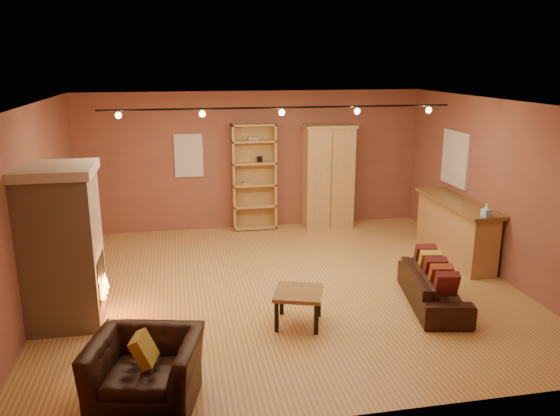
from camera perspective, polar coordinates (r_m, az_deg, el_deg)
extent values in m
plane|color=#A7763B|center=(8.53, 0.43, -8.19)|extent=(7.00, 7.00, 0.00)
plane|color=brown|center=(7.85, 0.47, 10.92)|extent=(7.00, 7.00, 0.00)
cube|color=brown|center=(11.21, -2.81, 4.97)|extent=(7.00, 0.02, 2.80)
cube|color=brown|center=(8.17, -24.39, -0.26)|extent=(0.02, 6.50, 2.80)
cube|color=brown|center=(9.39, 21.89, 1.88)|extent=(0.02, 6.50, 2.80)
cube|color=tan|center=(7.62, -21.78, -4.17)|extent=(0.90, 0.90, 2.00)
cube|color=beige|center=(7.36, -22.58, 3.65)|extent=(0.98, 0.98, 0.12)
cube|color=black|center=(7.69, -18.47, -6.88)|extent=(0.10, 0.65, 0.55)
cone|color=orange|center=(7.72, -17.95, -7.69)|extent=(0.10, 0.10, 0.22)
cube|color=silver|center=(11.06, -9.52, 5.43)|extent=(0.56, 0.04, 0.86)
cube|color=tan|center=(11.25, -2.84, 3.38)|extent=(0.89, 0.04, 2.17)
cube|color=tan|center=(11.05, -4.91, 3.13)|extent=(0.04, 0.35, 2.17)
cube|color=tan|center=(11.17, -0.57, 3.31)|extent=(0.04, 0.35, 2.17)
cube|color=gray|center=(11.11, -3.48, 2.59)|extent=(0.18, 0.12, 0.05)
cube|color=black|center=(11.05, -2.14, 5.10)|extent=(0.10, 0.10, 0.12)
cube|color=tan|center=(11.37, -2.67, -1.95)|extent=(0.89, 0.35, 0.04)
cube|color=tan|center=(11.24, -2.69, 0.27)|extent=(0.89, 0.35, 0.04)
cube|color=tan|center=(11.13, -2.72, 2.48)|extent=(0.89, 0.35, 0.03)
cube|color=tan|center=(11.05, -2.75, 4.73)|extent=(0.89, 0.35, 0.04)
cube|color=tan|center=(10.97, -2.78, 7.01)|extent=(0.89, 0.35, 0.04)
cube|color=tan|center=(10.93, -2.80, 8.70)|extent=(0.89, 0.35, 0.04)
cube|color=tan|center=(11.33, 5.02, 3.17)|extent=(0.99, 0.54, 2.07)
cube|color=brown|center=(11.08, 5.40, 2.89)|extent=(0.02, 0.01, 1.97)
cube|color=tan|center=(11.16, 5.15, 8.53)|extent=(1.05, 0.60, 0.06)
cube|color=tan|center=(10.05, 17.81, -2.32)|extent=(0.46, 2.04, 0.97)
cube|color=brown|center=(9.92, 18.05, 0.54)|extent=(0.58, 2.16, 0.06)
cube|color=#91C5E8|center=(9.06, 20.74, -0.46)|extent=(0.15, 0.15, 0.12)
cone|color=white|center=(9.03, 20.81, 0.23)|extent=(0.08, 0.08, 0.10)
cube|color=silver|center=(10.51, 17.84, 4.96)|extent=(0.05, 0.90, 1.00)
imported|color=black|center=(8.11, 15.77, -7.51)|extent=(0.81, 1.76, 0.66)
cube|color=#5C1B1D|center=(7.55, 16.99, -7.59)|extent=(0.34, 0.28, 0.36)
cube|color=brown|center=(7.79, 16.42, -6.81)|extent=(0.34, 0.28, 0.36)
cube|color=#5C1B1D|center=(8.04, 15.88, -6.09)|extent=(0.34, 0.28, 0.36)
cube|color=gold|center=(8.28, 15.38, -5.41)|extent=(0.34, 0.28, 0.36)
cube|color=#5C1B1D|center=(8.53, 14.91, -4.76)|extent=(0.34, 0.28, 0.36)
imported|color=black|center=(5.86, -13.95, -15.16)|extent=(1.21, 0.93, 0.94)
cube|color=gold|center=(5.80, -14.02, -14.16)|extent=(0.30, 0.35, 0.34)
cube|color=brown|center=(7.23, 1.93, -8.87)|extent=(0.77, 0.77, 0.05)
cube|color=black|center=(7.06, 0.32, -11.60)|extent=(0.05, 0.05, 0.41)
cube|color=black|center=(7.16, 4.40, -11.22)|extent=(0.05, 0.05, 0.41)
cube|color=black|center=(7.51, -0.44, -9.88)|extent=(0.05, 0.05, 0.41)
cube|color=black|center=(7.61, 3.39, -9.56)|extent=(0.05, 0.05, 0.41)
cylinder|color=black|center=(8.05, 0.18, 10.45)|extent=(5.20, 0.03, 0.03)
sphere|color=#FFD88C|center=(7.95, -16.54, 9.27)|extent=(0.09, 0.09, 0.09)
sphere|color=#FFD88C|center=(7.92, -8.13, 9.72)|extent=(0.09, 0.09, 0.09)
sphere|color=#FFD88C|center=(8.06, 0.18, 9.96)|extent=(0.09, 0.09, 0.09)
sphere|color=#FFD88C|center=(8.36, 8.07, 10.00)|extent=(0.09, 0.09, 0.09)
sphere|color=#FFD88C|center=(8.79, 15.29, 9.87)|extent=(0.09, 0.09, 0.09)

